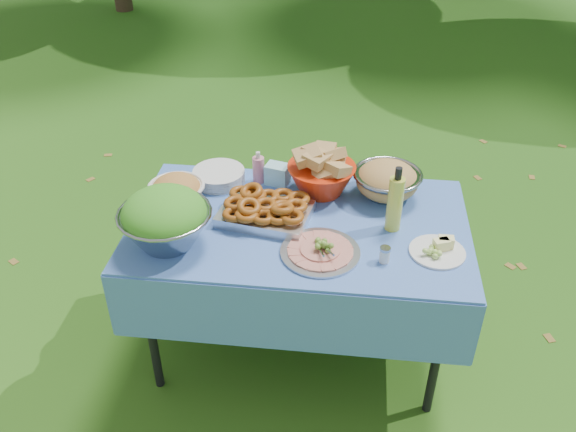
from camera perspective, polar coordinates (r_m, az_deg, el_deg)
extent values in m
plane|color=#09360A|center=(3.15, 0.91, -11.97)|extent=(80.00, 80.00, 0.00)
cube|color=#82B9FA|center=(2.88, 0.98, -6.79)|extent=(1.46, 0.86, 0.76)
cylinder|color=silver|center=(2.93, -6.49, 3.75)|extent=(0.32, 0.32, 0.06)
cube|color=#97DBE7|center=(2.89, -0.98, 3.93)|extent=(0.13, 0.10, 0.10)
cylinder|color=pink|center=(2.89, -2.78, 4.60)|extent=(0.07, 0.07, 0.16)
cube|color=silver|center=(2.65, -2.15, 0.61)|extent=(0.43, 0.34, 0.09)
cylinder|color=#B0B2B7|center=(2.45, 3.05, -2.81)|extent=(0.37, 0.37, 0.07)
cylinder|color=#CCD341|center=(2.57, 10.02, 1.58)|extent=(0.07, 0.07, 0.30)
cylinder|color=silver|center=(2.53, 13.86, -2.82)|extent=(0.24, 0.24, 0.06)
cylinder|color=silver|center=(2.44, 9.03, -3.59)|extent=(0.06, 0.06, 0.07)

